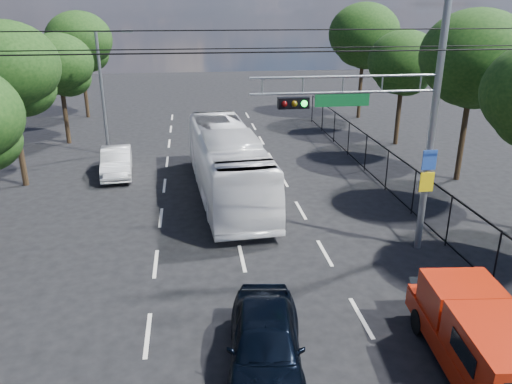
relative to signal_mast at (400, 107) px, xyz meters
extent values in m
cube|color=beige|center=(-8.28, -3.99, -5.24)|extent=(0.12, 2.00, 0.01)
cube|color=beige|center=(-8.28, 0.01, -5.24)|extent=(0.12, 2.00, 0.01)
cube|color=beige|center=(-8.28, 4.01, -5.24)|extent=(0.12, 2.00, 0.01)
cube|color=beige|center=(-8.28, 8.01, -5.24)|extent=(0.12, 2.00, 0.01)
cube|color=beige|center=(-8.28, 12.01, -5.24)|extent=(0.12, 2.00, 0.01)
cube|color=beige|center=(-8.28, 16.01, -5.24)|extent=(0.12, 2.00, 0.01)
cube|color=beige|center=(-8.28, 20.01, -5.24)|extent=(0.12, 2.00, 0.01)
cube|color=beige|center=(-8.28, 24.01, -5.24)|extent=(0.12, 2.00, 0.01)
cube|color=beige|center=(-5.28, -3.99, -5.24)|extent=(0.12, 2.00, 0.01)
cube|color=beige|center=(-5.28, 0.01, -5.24)|extent=(0.12, 2.00, 0.01)
cube|color=beige|center=(-5.28, 4.01, -5.24)|extent=(0.12, 2.00, 0.01)
cube|color=beige|center=(-5.28, 8.01, -5.24)|extent=(0.12, 2.00, 0.01)
cube|color=beige|center=(-5.28, 12.01, -5.24)|extent=(0.12, 2.00, 0.01)
cube|color=beige|center=(-5.28, 16.01, -5.24)|extent=(0.12, 2.00, 0.01)
cube|color=beige|center=(-5.28, 20.01, -5.24)|extent=(0.12, 2.00, 0.01)
cube|color=beige|center=(-5.28, 24.01, -5.24)|extent=(0.12, 2.00, 0.01)
cube|color=beige|center=(-2.28, -3.99, -5.24)|extent=(0.12, 2.00, 0.01)
cube|color=beige|center=(-2.28, 0.01, -5.24)|extent=(0.12, 2.00, 0.01)
cube|color=beige|center=(-2.28, 4.01, -5.24)|extent=(0.12, 2.00, 0.01)
cube|color=beige|center=(-2.28, 8.01, -5.24)|extent=(0.12, 2.00, 0.01)
cube|color=beige|center=(-2.28, 12.01, -5.24)|extent=(0.12, 2.00, 0.01)
cube|color=beige|center=(-2.28, 16.01, -5.24)|extent=(0.12, 2.00, 0.01)
cube|color=beige|center=(-2.28, 20.01, -5.24)|extent=(0.12, 2.00, 0.01)
cube|color=beige|center=(-2.28, 24.01, -5.24)|extent=(0.12, 2.00, 0.01)
cylinder|color=slate|center=(1.22, 0.01, -0.49)|extent=(0.24, 0.24, 9.50)
cylinder|color=slate|center=(-1.88, 0.01, 1.01)|extent=(6.20, 0.08, 0.08)
cylinder|color=slate|center=(-1.88, 0.01, 0.51)|extent=(6.20, 0.08, 0.08)
cube|color=black|center=(-3.58, 0.01, 0.21)|extent=(1.00, 0.28, 0.35)
sphere|color=#3F0505|center=(-3.90, -0.14, 0.21)|extent=(0.20, 0.20, 0.20)
sphere|color=#4C3805|center=(-3.58, -0.14, 0.21)|extent=(0.20, 0.20, 0.20)
sphere|color=#0CE533|center=(-3.26, -0.14, 0.21)|extent=(0.20, 0.20, 0.20)
cube|color=#0B5022|center=(-1.98, 0.01, 0.26)|extent=(1.80, 0.05, 0.40)
cube|color=#2246A1|center=(1.20, -0.13, -1.84)|extent=(0.50, 0.04, 0.70)
cube|color=yellow|center=(1.20, -0.13, -2.64)|extent=(0.50, 0.04, 0.70)
cylinder|color=slate|center=(0.62, 0.01, 0.76)|extent=(0.05, 0.05, 0.50)
cylinder|color=slate|center=(-0.68, 0.01, 0.76)|extent=(0.05, 0.05, 0.50)
cylinder|color=slate|center=(-1.98, 0.01, 0.76)|extent=(0.05, 0.05, 0.50)
cylinder|color=slate|center=(-3.28, 0.01, 0.76)|extent=(0.05, 0.05, 0.50)
cylinder|color=slate|center=(-4.58, 0.01, 0.76)|extent=(0.05, 0.05, 0.50)
cylinder|color=slate|center=(-11.78, 14.01, -1.74)|extent=(0.18, 0.18, 7.00)
cylinder|color=slate|center=(-10.98, 14.01, 1.76)|extent=(1.60, 0.09, 0.09)
cube|color=slate|center=(-10.08, 14.01, 1.76)|extent=(0.60, 0.22, 0.15)
cylinder|color=black|center=(-5.28, -1.99, 1.96)|extent=(22.00, 0.04, 0.04)
cylinder|color=black|center=(-5.28, 1.51, 2.36)|extent=(22.00, 0.04, 0.04)
cylinder|color=black|center=(-5.28, 3.01, 1.66)|extent=(22.00, 0.04, 0.04)
cube|color=black|center=(2.32, 4.01, -3.29)|extent=(0.04, 34.00, 0.06)
cube|color=black|center=(2.32, 4.01, -5.09)|extent=(0.04, 34.00, 0.06)
cylinder|color=black|center=(2.32, -2.99, -4.24)|extent=(0.06, 0.06, 2.00)
cylinder|color=black|center=(2.32, 0.01, -4.24)|extent=(0.06, 0.06, 2.00)
cylinder|color=black|center=(2.32, 3.01, -4.24)|extent=(0.06, 0.06, 2.00)
cylinder|color=black|center=(2.32, 6.01, -4.24)|extent=(0.06, 0.06, 2.00)
cylinder|color=black|center=(2.32, 9.01, -4.24)|extent=(0.06, 0.06, 2.00)
cylinder|color=black|center=(2.32, 12.01, -4.24)|extent=(0.06, 0.06, 2.00)
cylinder|color=black|center=(2.32, 15.01, -4.24)|extent=(0.06, 0.06, 2.00)
cylinder|color=black|center=(2.32, 18.01, -4.24)|extent=(0.06, 0.06, 2.00)
cylinder|color=black|center=(2.32, 21.01, -4.24)|extent=(0.06, 0.06, 2.00)
cylinder|color=black|center=(6.52, 7.01, -2.86)|extent=(0.28, 0.28, 4.76)
ellipsoid|color=black|center=(6.52, 7.01, 0.88)|extent=(5.10, 5.10, 4.33)
ellipsoid|color=black|center=(6.92, 7.31, -0.31)|extent=(3.40, 3.40, 2.72)
ellipsoid|color=black|center=(6.17, 6.81, -0.14)|extent=(3.23, 3.23, 2.58)
cylinder|color=black|center=(6.12, 14.01, -3.23)|extent=(0.28, 0.28, 4.03)
ellipsoid|color=black|center=(6.12, 14.01, -0.06)|extent=(4.32, 4.32, 3.67)
ellipsoid|color=black|center=(6.52, 14.31, -1.07)|extent=(2.88, 2.88, 2.30)
ellipsoid|color=black|center=(5.77, 13.81, -0.92)|extent=(2.74, 2.74, 2.19)
cylinder|color=black|center=(6.32, 22.01, -2.78)|extent=(0.28, 0.28, 4.93)
ellipsoid|color=black|center=(6.32, 22.01, 1.09)|extent=(5.28, 5.28, 4.49)
ellipsoid|color=black|center=(6.72, 22.31, -0.14)|extent=(3.52, 3.52, 2.82)
ellipsoid|color=black|center=(5.97, 21.81, 0.04)|extent=(3.34, 3.34, 2.68)
cylinder|color=black|center=(-15.08, 9.01, -3.00)|extent=(0.28, 0.28, 4.48)
ellipsoid|color=black|center=(-15.08, 9.01, 0.52)|extent=(4.80, 4.80, 4.08)
ellipsoid|color=black|center=(-14.68, 9.31, -0.60)|extent=(3.20, 3.20, 2.56)
ellipsoid|color=black|center=(-15.43, 8.81, -0.44)|extent=(3.04, 3.04, 2.43)
cylinder|color=black|center=(-14.68, 17.01, -3.28)|extent=(0.28, 0.28, 3.92)
ellipsoid|color=black|center=(-14.68, 17.01, -0.20)|extent=(4.20, 4.20, 3.57)
ellipsoid|color=black|center=(-14.28, 17.31, -1.18)|extent=(2.80, 2.80, 2.24)
ellipsoid|color=black|center=(-15.03, 16.81, -1.04)|extent=(2.66, 2.66, 2.13)
cylinder|color=black|center=(-14.88, 25.01, -2.95)|extent=(0.28, 0.28, 4.59)
ellipsoid|color=black|center=(-14.88, 25.01, 0.66)|extent=(4.92, 4.92, 4.18)
ellipsoid|color=black|center=(-14.48, 25.31, -0.49)|extent=(3.28, 3.28, 2.62)
ellipsoid|color=black|center=(-15.23, 24.81, -0.32)|extent=(3.12, 3.12, 2.49)
cylinder|color=black|center=(-0.97, -4.86, -4.90)|extent=(0.32, 0.71, 0.69)
cylinder|color=black|center=(0.69, -5.02, -4.90)|extent=(0.32, 0.71, 0.69)
cube|color=#971A08|center=(-0.28, -6.45, -4.63)|extent=(2.33, 5.06, 0.55)
cube|color=#971A08|center=(-0.07, -4.26, -4.56)|extent=(1.86, 0.71, 0.54)
cube|color=black|center=(-0.05, -3.99, -4.31)|extent=(1.70, 0.55, 0.30)
cube|color=#971A08|center=(-0.18, -5.33, -3.92)|extent=(1.90, 1.68, 0.93)
cube|color=black|center=(-0.25, -6.06, -3.87)|extent=(1.52, 0.20, 0.54)
cube|color=#971A08|center=(-0.39, -7.53, -3.85)|extent=(2.06, 2.66, 1.03)
cube|color=black|center=(-1.31, -7.44, -3.82)|extent=(0.15, 1.17, 0.44)
imported|color=black|center=(-5.33, -5.74, -4.48)|extent=(2.37, 4.68, 1.53)
imported|color=white|center=(-5.28, 6.32, -3.69)|extent=(3.39, 11.33, 3.11)
imported|color=silver|center=(-10.78, 10.07, -4.54)|extent=(1.88, 4.38, 1.40)
camera|label=1|loc=(-6.87, -15.55, 3.15)|focal=35.00mm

